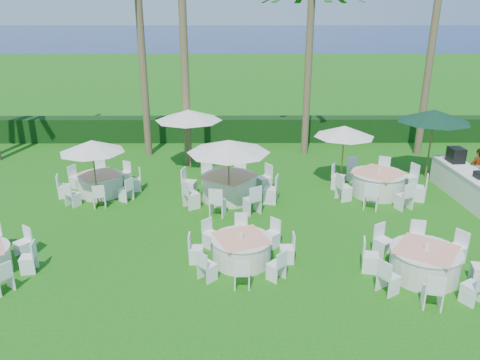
% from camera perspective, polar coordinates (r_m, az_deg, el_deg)
% --- Properties ---
extents(ground, '(120.00, 120.00, 0.00)m').
position_cam_1_polar(ground, '(13.09, -5.51, -9.35)').
color(ground, '#195C0F').
rests_on(ground, ground).
extents(hedge, '(34.00, 1.00, 1.20)m').
position_cam_1_polar(hedge, '(24.08, -3.16, 6.20)').
color(hedge, black).
rests_on(hedge, ground).
extents(ocean, '(260.00, 260.00, 0.00)m').
position_cam_1_polar(ocean, '(113.52, -1.01, 17.04)').
color(ocean, '#080E54').
rests_on(ocean, ground).
extents(banquet_table_b, '(2.82, 2.82, 0.87)m').
position_cam_1_polar(banquet_table_b, '(12.64, 0.18, -8.44)').
color(banquet_table_b, silver).
rests_on(banquet_table_b, ground).
extents(banquet_table_c, '(3.07, 3.07, 0.93)m').
position_cam_1_polar(banquet_table_c, '(12.86, 21.56, -9.31)').
color(banquet_table_c, silver).
rests_on(banquet_table_c, ground).
extents(banquet_table_d, '(2.94, 2.94, 0.90)m').
position_cam_1_polar(banquet_table_d, '(17.85, -16.69, -0.45)').
color(banquet_table_d, silver).
rests_on(banquet_table_d, ground).
extents(banquet_table_e, '(3.47, 3.47, 1.04)m').
position_cam_1_polar(banquet_table_e, '(16.65, -1.32, -0.81)').
color(banquet_table_e, silver).
rests_on(banquet_table_e, ground).
extents(banquet_table_f, '(3.28, 3.28, 1.01)m').
position_cam_1_polar(banquet_table_f, '(17.77, 16.44, -0.33)').
color(banquet_table_f, silver).
rests_on(banquet_table_f, ground).
extents(umbrella_a, '(2.18, 2.18, 2.31)m').
position_cam_1_polar(umbrella_a, '(16.39, -17.62, 3.95)').
color(umbrella_a, brown).
rests_on(umbrella_a, ground).
extents(umbrella_b, '(2.75, 2.75, 2.42)m').
position_cam_1_polar(umbrella_b, '(15.26, -1.41, 4.13)').
color(umbrella_b, brown).
rests_on(umbrella_b, ground).
extents(umbrella_c, '(2.77, 2.77, 2.53)m').
position_cam_1_polar(umbrella_c, '(19.45, -6.29, 7.87)').
color(umbrella_c, brown).
rests_on(umbrella_c, ground).
extents(umbrella_d, '(2.26, 2.26, 2.35)m').
position_cam_1_polar(umbrella_d, '(17.82, 12.61, 5.82)').
color(umbrella_d, brown).
rests_on(umbrella_d, ground).
extents(umbrella_green, '(2.80, 2.80, 2.77)m').
position_cam_1_polar(umbrella_green, '(19.69, 22.60, 7.24)').
color(umbrella_green, brown).
rests_on(umbrella_green, ground).
extents(buffet_table, '(1.19, 4.49, 1.58)m').
position_cam_1_polar(buffet_table, '(18.33, 26.29, -0.67)').
color(buffet_table, silver).
rests_on(buffet_table, ground).
extents(staff_person, '(0.69, 0.55, 1.65)m').
position_cam_1_polar(staff_person, '(19.34, 26.85, 1.12)').
color(staff_person, gray).
rests_on(staff_person, ground).
extents(palm_b, '(4.38, 4.22, 8.01)m').
position_cam_1_polar(palm_b, '(21.44, -11.83, 14.52)').
color(palm_b, brown).
rests_on(palm_b, ground).
extents(palm_c, '(4.36, 4.26, 10.52)m').
position_cam_1_polar(palm_c, '(19.77, -6.95, 18.08)').
color(palm_c, brown).
rests_on(palm_c, ground).
extents(palm_d, '(4.21, 4.39, 7.63)m').
position_cam_1_polar(palm_d, '(21.46, 8.37, 14.21)').
color(palm_d, brown).
rests_on(palm_d, ground).
extents(palm_e, '(4.18, 4.39, 9.56)m').
position_cam_1_polar(palm_e, '(22.63, 22.46, 15.78)').
color(palm_e, brown).
rests_on(palm_e, ground).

